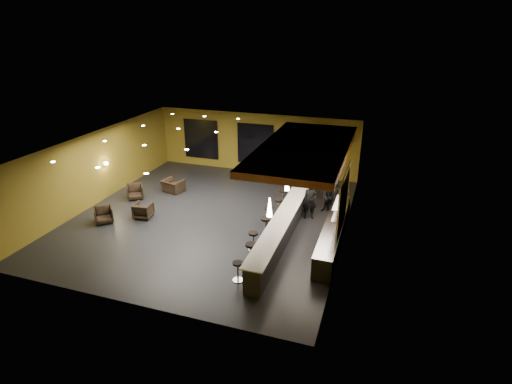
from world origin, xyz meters
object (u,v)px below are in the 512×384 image
(armchair_d, at_px, (173,186))
(bar_stool_6, at_px, (283,195))
(bar_stool_5, at_px, (279,205))
(pendant_0, at_px, (270,207))
(pendant_2, at_px, (301,163))
(prep_counter, at_px, (334,232))
(staff_c, at_px, (333,194))
(armchair_a, at_px, (104,215))
(bar_stool_2, at_px, (253,239))
(bar_stool_4, at_px, (269,213))
(armchair_c, at_px, (135,192))
(bar_stool_3, at_px, (266,225))
(bar_stool_0, at_px, (238,269))
(staff_b, at_px, (330,197))
(armchair_b, at_px, (143,210))
(bar_counter, at_px, (283,228))
(staff_a, at_px, (310,201))
(bar_stool_1, at_px, (251,251))
(pendant_1, at_px, (287,182))
(column, at_px, (307,165))

(armchair_d, xyz_separation_m, bar_stool_6, (5.91, 0.32, 0.12))
(bar_stool_5, bearing_deg, pendant_0, -79.41)
(pendant_2, bearing_deg, prep_counter, -51.34)
(staff_c, xyz_separation_m, armchair_a, (-9.53, -4.45, -0.49))
(prep_counter, bearing_deg, bar_stool_2, -149.66)
(armchair_d, height_order, bar_stool_4, bar_stool_4)
(armchair_c, bearing_deg, bar_stool_3, -47.19)
(bar_stool_2, bearing_deg, bar_stool_6, 90.17)
(prep_counter, xyz_separation_m, bar_stool_5, (-2.80, 1.76, 0.04))
(staff_c, distance_m, bar_stool_0, 7.10)
(staff_c, height_order, bar_stool_4, staff_c)
(pendant_2, relative_size, bar_stool_3, 0.83)
(prep_counter, relative_size, pendant_2, 8.57)
(staff_b, xyz_separation_m, bar_stool_6, (-2.30, 0.23, -0.31))
(staff_b, height_order, armchair_b, staff_b)
(bar_counter, distance_m, bar_stool_3, 0.75)
(staff_a, distance_m, armchair_b, 7.61)
(bar_stool_1, xyz_separation_m, bar_stool_5, (-0.14, 4.38, -0.07))
(prep_counter, relative_size, staff_b, 3.89)
(bar_counter, relative_size, bar_stool_6, 11.16)
(pendant_0, height_order, bar_stool_0, pendant_0)
(bar_stool_0, height_order, bar_stool_6, bar_stool_0)
(pendant_1, height_order, staff_c, pendant_1)
(armchair_c, relative_size, bar_stool_5, 1.10)
(pendant_1, bearing_deg, column, 90.00)
(bar_counter, distance_m, pendant_2, 3.52)
(bar_stool_0, bearing_deg, column, 84.63)
(armchair_b, bearing_deg, staff_a, -170.35)
(bar_counter, xyz_separation_m, bar_stool_0, (-0.74, -3.26, -0.03))
(staff_b, bearing_deg, bar_stool_4, -136.52)
(armchair_a, distance_m, bar_stool_3, 7.32)
(staff_a, bearing_deg, bar_stool_6, 126.81)
(pendant_2, bearing_deg, bar_stool_2, -101.83)
(staff_c, relative_size, bar_stool_0, 2.32)
(column, bearing_deg, armchair_a, -144.96)
(bar_stool_1, distance_m, bar_stool_5, 4.38)
(prep_counter, relative_size, staff_c, 3.53)
(pendant_1, xyz_separation_m, armchair_d, (-6.80, 2.59, -2.02))
(staff_b, bearing_deg, bar_stool_1, -108.32)
(bar_counter, relative_size, staff_b, 5.18)
(staff_b, height_order, bar_stool_5, staff_b)
(staff_a, distance_m, bar_stool_4, 1.97)
(bar_stool_0, bearing_deg, bar_stool_4, 92.54)
(bar_counter, xyz_separation_m, bar_stool_4, (-0.94, 1.17, 0.01))
(armchair_a, bearing_deg, staff_c, -16.27)
(staff_c, bearing_deg, armchair_b, -139.38)
(pendant_2, distance_m, staff_a, 1.77)
(column, distance_m, armchair_b, 8.16)
(staff_a, xyz_separation_m, armchair_d, (-7.44, 0.80, -0.53))
(bar_stool_6, bearing_deg, pendant_1, -73.03)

